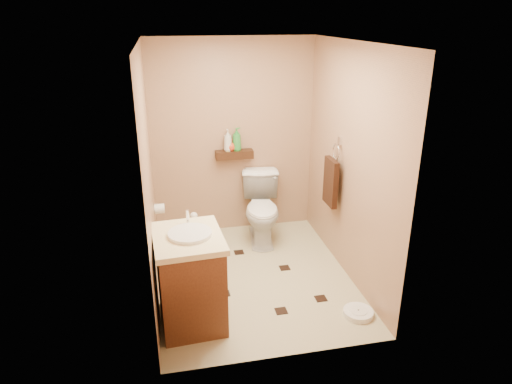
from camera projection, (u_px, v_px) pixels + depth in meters
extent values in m
plane|color=#BCB18A|center=(254.00, 276.00, 4.89)|extent=(2.50, 2.50, 0.00)
cube|color=#A0765B|center=(233.00, 139.00, 5.59)|extent=(2.00, 0.04, 2.40)
cube|color=#A0765B|center=(288.00, 224.00, 3.32)|extent=(2.00, 0.04, 2.40)
cube|color=#A0765B|center=(149.00, 178.00, 4.26)|extent=(0.04, 2.50, 2.40)
cube|color=#A0765B|center=(349.00, 164.00, 4.65)|extent=(0.04, 2.50, 2.40)
cube|color=white|center=(253.00, 42.00, 4.02)|extent=(2.00, 2.50, 0.02)
cube|color=#3C2010|center=(234.00, 154.00, 5.59)|extent=(0.46, 0.14, 0.10)
cube|color=black|center=(224.00, 294.00, 4.59)|extent=(0.11, 0.11, 0.01)
cube|color=black|center=(285.00, 268.00, 5.05)|extent=(0.11, 0.11, 0.01)
cube|color=black|center=(281.00, 311.00, 4.32)|extent=(0.11, 0.11, 0.01)
cube|color=black|center=(203.00, 256.00, 5.29)|extent=(0.11, 0.11, 0.01)
cube|color=black|center=(321.00, 298.00, 4.51)|extent=(0.11, 0.11, 0.01)
cube|color=black|center=(239.00, 252.00, 5.38)|extent=(0.11, 0.11, 0.01)
imported|color=white|center=(262.00, 209.00, 5.56)|extent=(0.57, 0.86, 0.82)
cube|color=brown|center=(190.00, 282.00, 4.05)|extent=(0.58, 0.70, 0.81)
cube|color=#F9E4B4|center=(188.00, 238.00, 3.90)|extent=(0.63, 0.75, 0.05)
cylinder|color=white|center=(190.00, 235.00, 3.89)|extent=(0.38, 0.38, 0.05)
cylinder|color=silver|center=(188.00, 216.00, 4.07)|extent=(0.03, 0.03, 0.13)
cylinder|color=white|center=(358.00, 313.00, 4.25)|extent=(0.36, 0.36, 0.05)
cylinder|color=white|center=(358.00, 310.00, 4.24)|extent=(0.17, 0.17, 0.01)
cylinder|color=#19655E|center=(196.00, 249.00, 5.33)|extent=(0.12, 0.12, 0.13)
cylinder|color=white|center=(195.00, 230.00, 5.24)|extent=(0.02, 0.02, 0.38)
sphere|color=white|center=(194.00, 216.00, 5.18)|extent=(0.09, 0.09, 0.09)
cube|color=silver|center=(340.00, 141.00, 4.81)|extent=(0.03, 0.06, 0.08)
torus|color=silver|center=(336.00, 152.00, 4.84)|extent=(0.02, 0.19, 0.19)
cube|color=black|center=(331.00, 182.00, 4.96)|extent=(0.06, 0.30, 0.52)
cylinder|color=white|center=(160.00, 209.00, 5.09)|extent=(0.11, 0.11, 0.11)
cylinder|color=silver|center=(155.00, 204.00, 5.06)|extent=(0.04, 0.02, 0.02)
imported|color=beige|center=(228.00, 140.00, 5.51)|extent=(0.10, 0.10, 0.27)
imported|color=#FFF435|center=(228.00, 145.00, 5.53)|extent=(0.09, 0.09, 0.15)
imported|color=red|center=(231.00, 145.00, 5.53)|extent=(0.15, 0.15, 0.15)
imported|color=#2C8633|center=(237.00, 139.00, 5.52)|extent=(0.13, 0.13, 0.28)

